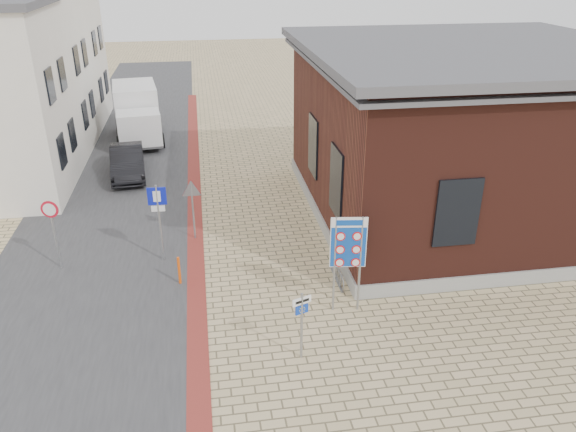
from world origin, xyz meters
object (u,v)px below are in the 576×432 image
object	(u,v)px
box_truck	(137,113)
bollard	(179,271)
essen_sign	(302,317)
parking_sign	(158,209)
border_sign	(348,244)
sedan	(127,162)

from	to	relation	value
box_truck	bollard	bearing A→B (deg)	-88.26
essen_sign	parking_sign	world-z (taller)	parking_sign
essen_sign	parking_sign	xyz separation A→B (m)	(-3.90, 6.00, 0.67)
parking_sign	bollard	bearing A→B (deg)	-68.29
parking_sign	bollard	world-z (taller)	parking_sign
box_truck	parking_sign	world-z (taller)	box_truck
border_sign	essen_sign	size ratio (longest dim) A/B	1.54
bollard	box_truck	bearing A→B (deg)	98.86
sedan	essen_sign	xyz separation A→B (m)	(5.91, -14.74, 0.59)
border_sign	bollard	xyz separation A→B (m)	(-5.02, 2.30, -1.77)
essen_sign	parking_sign	bearing A→B (deg)	102.57
sedan	bollard	size ratio (longest dim) A/B	4.48
sedan	essen_sign	distance (m)	15.89
sedan	parking_sign	distance (m)	9.06
sedan	border_sign	xyz separation A→B (m)	(7.64, -12.74, 1.53)
box_truck	bollard	xyz separation A→B (m)	(2.55, -16.34, -1.08)
parking_sign	bollard	xyz separation A→B (m)	(0.61, -1.70, -1.49)
sedan	box_truck	size ratio (longest dim) A/B	0.73
border_sign	essen_sign	xyz separation A→B (m)	(-1.73, -2.00, -0.95)
border_sign	bollard	distance (m)	5.80
sedan	essen_sign	size ratio (longest dim) A/B	2.18
box_truck	parking_sign	xyz separation A→B (m)	(1.94, -14.64, 0.41)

